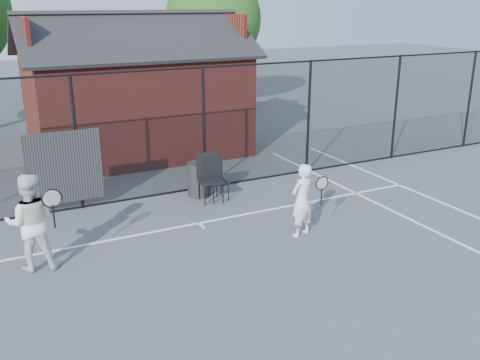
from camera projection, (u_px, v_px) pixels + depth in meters
name	position (u px, v px, depth m)	size (l,w,h in m)	color
ground	(270.00, 289.00, 8.66)	(80.00, 80.00, 0.00)	#474A51
court_lines	(316.00, 331.00, 7.54)	(11.02, 18.00, 0.01)	silver
fence	(152.00, 137.00, 12.30)	(22.04, 3.00, 3.00)	black
clubhouse	(136.00, 100.00, 15.99)	(6.50, 4.36, 4.19)	maroon
tree_right	(213.00, 19.00, 22.11)	(3.97, 3.97, 5.70)	black
player_front	(302.00, 200.00, 10.41)	(0.70, 0.55, 1.47)	white
player_back	(31.00, 222.00, 9.06)	(0.99, 0.81, 1.72)	white
chair_left	(217.00, 181.00, 12.38)	(0.46, 0.48, 0.95)	black
chair_right	(211.00, 179.00, 12.28)	(0.52, 0.55, 1.09)	black
waste_bin	(199.00, 179.00, 12.72)	(0.55, 0.55, 0.80)	black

